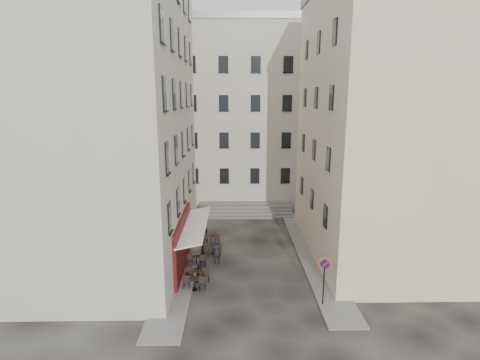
{
  "coord_description": "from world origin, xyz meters",
  "views": [
    {
      "loc": [
        -1.04,
        -21.99,
        11.02
      ],
      "look_at": [
        -0.62,
        4.0,
        5.27
      ],
      "focal_mm": 28.0,
      "sensor_mm": 36.0,
      "label": 1
    }
  ],
  "objects_px": {
    "bistro_table_b": "(198,274)",
    "no_parking_sign": "(324,273)",
    "pedestrian": "(217,252)",
    "bistro_table_a": "(194,283)"
  },
  "relations": [
    {
      "from": "bistro_table_a",
      "to": "pedestrian",
      "type": "bearing_deg",
      "value": 72.22
    },
    {
      "from": "bistro_table_b",
      "to": "pedestrian",
      "type": "distance_m",
      "value": 2.77
    },
    {
      "from": "bistro_table_a",
      "to": "pedestrian",
      "type": "xyz_separation_m",
      "value": [
        1.14,
        3.55,
        0.39
      ]
    },
    {
      "from": "no_parking_sign",
      "to": "bistro_table_a",
      "type": "distance_m",
      "value": 7.48
    },
    {
      "from": "pedestrian",
      "to": "bistro_table_b",
      "type": "bearing_deg",
      "value": 39.1
    },
    {
      "from": "no_parking_sign",
      "to": "pedestrian",
      "type": "relative_size",
      "value": 1.58
    },
    {
      "from": "no_parking_sign",
      "to": "pedestrian",
      "type": "bearing_deg",
      "value": 151.54
    },
    {
      "from": "bistro_table_b",
      "to": "no_parking_sign",
      "type": "bearing_deg",
      "value": -21.97
    },
    {
      "from": "no_parking_sign",
      "to": "bistro_table_b",
      "type": "distance_m",
      "value": 7.68
    },
    {
      "from": "no_parking_sign",
      "to": "pedestrian",
      "type": "height_order",
      "value": "no_parking_sign"
    }
  ]
}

